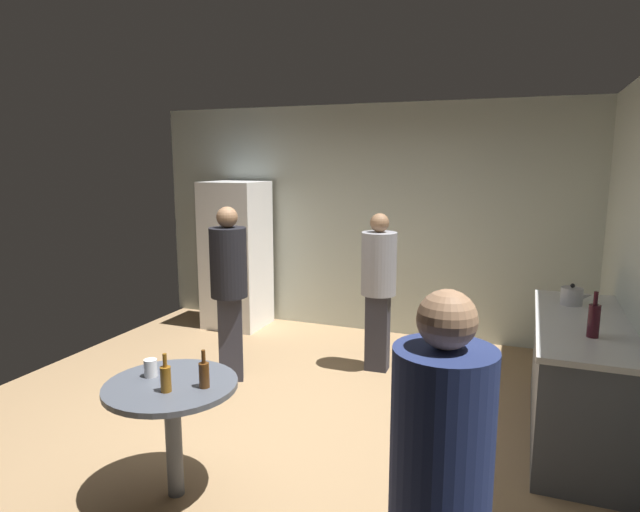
% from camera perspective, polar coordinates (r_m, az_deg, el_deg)
% --- Properties ---
extents(ground_plane, '(5.20, 5.20, 0.10)m').
position_cam_1_polar(ground_plane, '(4.55, -5.92, -17.59)').
color(ground_plane, '#9E7C56').
extents(wall_back, '(5.32, 0.06, 2.70)m').
position_cam_1_polar(wall_back, '(6.51, 4.46, 3.82)').
color(wall_back, beige).
rests_on(wall_back, ground_plane).
extents(refrigerator, '(0.70, 0.68, 1.80)m').
position_cam_1_polar(refrigerator, '(6.77, -8.82, 0.13)').
color(refrigerator, white).
rests_on(refrigerator, ground_plane).
extents(kitchen_counter, '(0.64, 1.83, 0.90)m').
position_cam_1_polar(kitchen_counter, '(4.55, 25.51, -11.60)').
color(kitchen_counter, '#4C515B').
rests_on(kitchen_counter, ground_plane).
extents(kettle, '(0.24, 0.17, 0.18)m').
position_cam_1_polar(kettle, '(4.84, 25.04, -3.85)').
color(kettle, '#B2B2B7').
rests_on(kettle, kitchen_counter).
extents(wine_bottle_on_counter, '(0.08, 0.08, 0.31)m').
position_cam_1_polar(wine_bottle_on_counter, '(4.02, 26.90, -6.02)').
color(wine_bottle_on_counter, '#3F141E').
rests_on(wine_bottle_on_counter, kitchen_counter).
extents(foreground_table, '(0.80, 0.80, 0.73)m').
position_cam_1_polar(foreground_table, '(3.50, -15.36, -14.36)').
color(foreground_table, '#4C515B').
rests_on(foreground_table, ground_plane).
extents(beer_bottle_amber, '(0.06, 0.06, 0.23)m').
position_cam_1_polar(beer_bottle_amber, '(3.32, -15.95, -12.25)').
color(beer_bottle_amber, '#8C5919').
rests_on(beer_bottle_amber, foreground_table).
extents(beer_bottle_brown, '(0.06, 0.06, 0.23)m').
position_cam_1_polar(beer_bottle_brown, '(3.32, -12.12, -12.05)').
color(beer_bottle_brown, '#593314').
rests_on(beer_bottle_brown, foreground_table).
extents(plastic_cup_white, '(0.08, 0.08, 0.11)m').
position_cam_1_polar(plastic_cup_white, '(3.57, -17.42, -11.19)').
color(plastic_cup_white, white).
rests_on(plastic_cup_white, foreground_table).
extents(person_in_black_shirt, '(0.46, 0.46, 1.65)m').
position_cam_1_polar(person_in_black_shirt, '(5.06, -9.57, -2.57)').
color(person_in_black_shirt, '#2D2D38').
rests_on(person_in_black_shirt, ground_plane).
extents(person_in_navy_shirt, '(0.45, 0.45, 1.66)m').
position_cam_1_polar(person_in_navy_shirt, '(2.01, 12.50, -22.91)').
color(person_in_navy_shirt, '#2D2D38').
rests_on(person_in_navy_shirt, ground_plane).
extents(person_in_gray_shirt, '(0.35, 0.35, 1.56)m').
position_cam_1_polar(person_in_gray_shirt, '(5.27, 6.19, -2.56)').
color(person_in_gray_shirt, '#2D2D38').
rests_on(person_in_gray_shirt, ground_plane).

